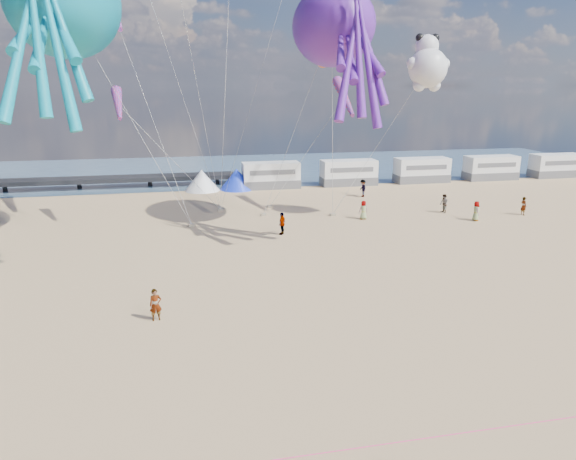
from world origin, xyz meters
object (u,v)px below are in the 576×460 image
Objects in this scene: sandbag_e at (221,210)px; windsock_mid at (344,97)px; sandbag_c at (333,215)px; tent_white at (202,180)px; beachgoer_1 at (444,204)px; beachgoer_2 at (363,188)px; beachgoer_5 at (524,206)px; standing_person at (156,305)px; kite_octopus_purple at (333,26)px; beachgoer_3 at (282,223)px; sandbag_b at (264,215)px; motorhome_4 at (556,165)px; kite_panda at (428,68)px; windsock_left at (115,18)px; beachgoer_0 at (476,211)px; windsock_right at (118,104)px; motorhome_3 at (491,168)px; beachgoer_6 at (363,210)px; sandbag_a at (192,225)px; tent_blue at (237,179)px; kite_teddy_orange at (332,42)px; kite_octopus_teal at (64,2)px; sandbag_d at (270,206)px; motorhome_1 at (349,173)px; motorhome_0 at (271,175)px; motorhome_2 at (422,170)px.

windsock_mid is (11.37, -2.25, 10.46)m from sandbag_e.
tent_white is at bearing 128.18° from sandbag_c.
beachgoer_1 is 0.95× the size of beachgoer_2.
sandbag_e is 0.07× the size of windsock_mid.
standing_person is at bearing 109.08° from beachgoer_5.
beachgoer_3 is at bearing -161.93° from kite_octopus_purple.
motorhome_4 is at bearing 17.76° from sandbag_b.
kite_panda is (13.07, -4.65, 12.87)m from sandbag_b.
windsock_left reaches higher than sandbag_e.
windsock_right reaches higher than beachgoer_0.
sandbag_b is at bearing 132.36° from kite_octopus_purple.
beachgoer_6 is (-22.87, -16.18, -0.65)m from motorhome_3.
kite_panda is (19.68, -2.15, 12.87)m from sandbag_a.
tent_blue is 0.68× the size of kite_teddy_orange.
tent_blue reaches higher than sandbag_e.
windsock_mid reaches higher than tent_blue.
kite_octopus_teal is at bearing -83.74° from beachgoer_1.
windsock_right is (-19.58, -1.02, -0.43)m from windsock_mid.
tent_blue is 10.24m from sandbag_d.
tent_blue is at bearing 110.65° from kite_teddy_orange.
kite_octopus_purple reaches higher than beachgoer_5.
windsock_left is (-3.02, 21.84, 16.07)m from standing_person.
motorhome_1 is 1.22× the size of kite_panda.
standing_person is 31.49m from beachgoer_1.
sandbag_a is at bearing 72.74° from standing_person.
tent_white is 20.82m from windsock_left.
beachgoer_0 is at bearing 23.24° from beachgoer_1.
motorhome_3 reaches higher than sandbag_c.
tent_white is 8.00× the size of sandbag_e.
motorhome_3 is at bearing 27.61° from kite_octopus_purple.
motorhome_1 reaches higher than sandbag_e.
beachgoer_2 is 13.40m from sandbag_b.
tent_blue reaches higher than standing_person.
sandbag_b is at bearing -68.94° from tent_white.
beachgoer_2 is 18.17m from kite_teddy_orange.
beachgoer_0 is 13.18m from kite_panda.
beachgoer_2 is (-29.12, -6.87, -0.57)m from motorhome_4.
motorhome_0 is at bearing 0.00° from tent_white.
beachgoer_0 is at bearing -16.84° from sandbag_b.
motorhome_1 is at bearing 27.45° from beachgoer_0.
beachgoer_5 is (32.48, 16.07, 0.01)m from standing_person.
tent_blue is 0.58× the size of windsock_mid.
motorhome_2 reaches higher than beachgoer_3.
sandbag_c is 27.04m from kite_octopus_teal.
windsock_right is at bearing -158.29° from sandbag_e.
motorhome_1 is 3.55× the size of beachgoer_2.
tent_white is 21.16m from beachgoer_6.
motorhome_4 is 3.72× the size of beachgoer_1.
kite_panda reaches higher than beachgoer_1.
windsock_left is at bearing -171.64° from sandbag_d.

